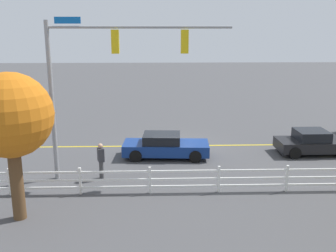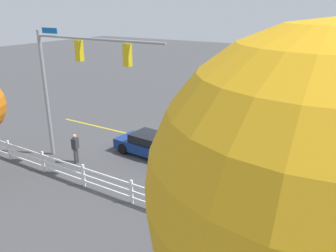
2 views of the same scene
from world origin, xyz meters
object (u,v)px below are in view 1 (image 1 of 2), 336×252
(pedestrian, at_px, (101,160))
(car_0, at_px, (313,143))
(car_2, at_px, (165,146))
(tree_2, at_px, (10,117))

(pedestrian, bearing_deg, car_0, 177.58)
(pedestrian, bearing_deg, car_2, -153.89)
(car_0, bearing_deg, pedestrian, -163.82)
(car_0, relative_size, tree_2, 0.77)
(car_2, bearing_deg, pedestrian, -131.30)
(car_2, height_order, pedestrian, pedestrian)
(car_0, distance_m, car_2, 8.21)
(car_2, relative_size, tree_2, 0.87)
(car_0, height_order, tree_2, tree_2)
(car_2, relative_size, pedestrian, 2.74)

